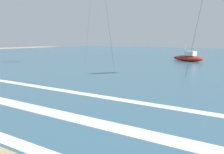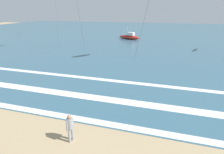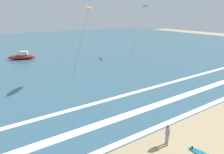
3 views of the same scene
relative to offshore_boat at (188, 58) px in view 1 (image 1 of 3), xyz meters
name	(u,v)px [view 1 (image 1 of 3)]	position (x,y,z in m)	size (l,w,h in m)	color
wave_foam_mid_break	(87,121)	(3.28, -29.54, -0.54)	(46.62, 0.91, 0.01)	white
wave_foam_outer_break	(118,99)	(2.52, -25.76, -0.54)	(58.92, 0.62, 0.01)	white
offshore_boat	(188,58)	(0.00, 0.00, 0.00)	(5.47, 3.27, 2.70)	maroon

